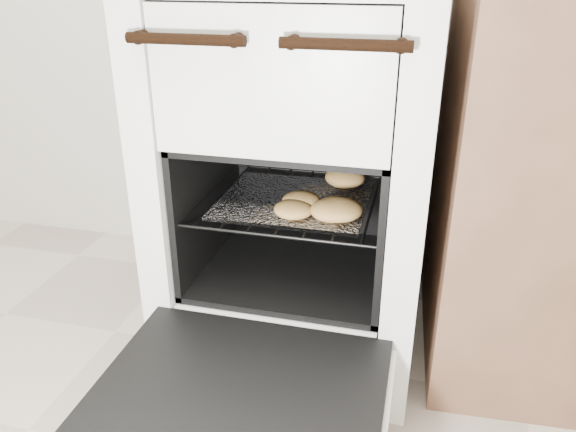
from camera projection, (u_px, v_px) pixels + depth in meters
The scene contains 5 objects.
stove at pixel (302, 174), 1.31m from camera, with size 0.57×0.64×0.88m.
oven_door at pixel (240, 394), 0.98m from camera, with size 0.51×0.40×0.04m.
oven_rack at pixel (296, 200), 1.27m from camera, with size 0.42×0.40×0.01m.
foil_sheet at pixel (294, 200), 1.25m from camera, with size 0.32×0.29×0.01m, color white.
baked_rolls at pixel (327, 200), 1.19m from camera, with size 0.19×0.30×0.04m.
Camera 1 is at (0.40, -0.02, 0.88)m, focal length 35.00 mm.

